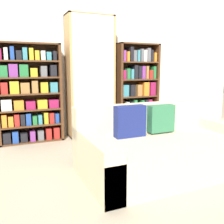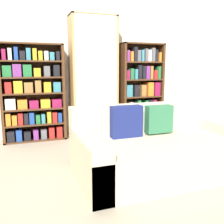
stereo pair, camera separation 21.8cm
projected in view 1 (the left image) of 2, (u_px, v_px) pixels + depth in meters
ground_plane at (188, 191)px, 2.39m from camera, size 16.00×16.00×0.00m
wall_back at (96, 57)px, 4.44m from camera, size 6.20×0.06×2.70m
couch at (162, 148)px, 2.85m from camera, size 1.87×0.99×0.74m
bookshelf_left at (29, 95)px, 3.89m from camera, size 0.97×0.32×1.54m
display_cabinet at (90, 77)px, 4.23m from camera, size 0.78×0.36×2.01m
bookshelf_right at (137, 89)px, 4.64m from camera, size 0.80×0.32×1.60m
wine_bottle at (131, 132)px, 3.91m from camera, size 0.07×0.07×0.41m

